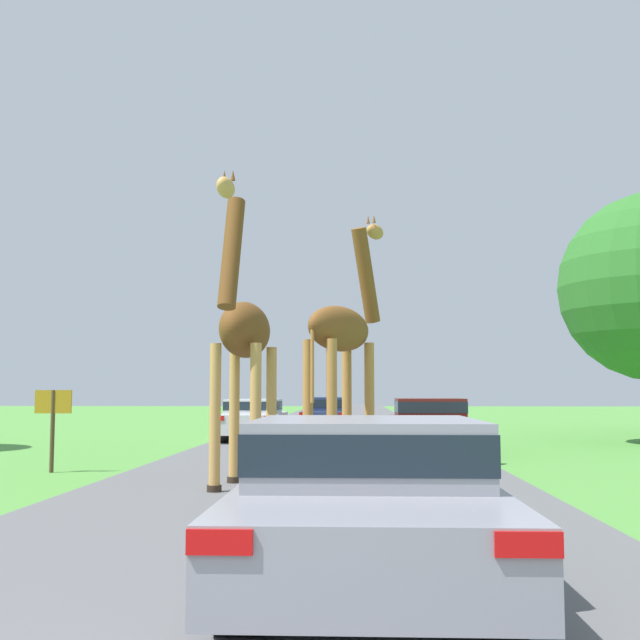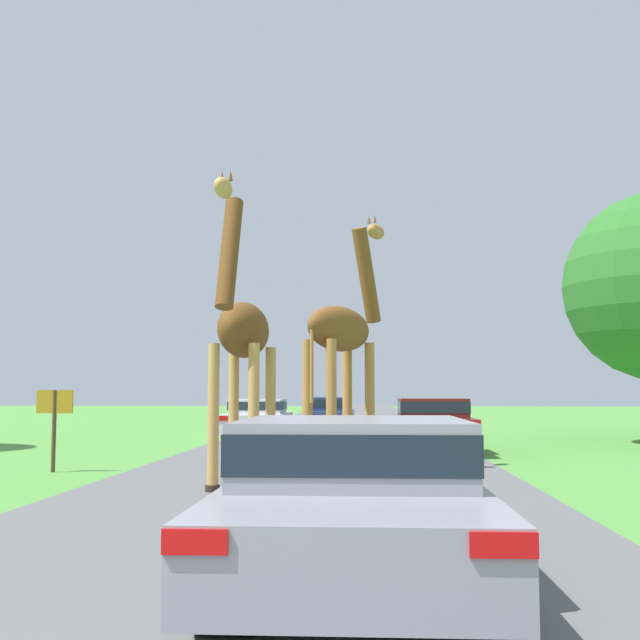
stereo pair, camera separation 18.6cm
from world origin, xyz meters
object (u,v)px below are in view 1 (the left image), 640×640
Objects in this scene: car_queue_left at (430,423)px; sign_post at (53,415)px; car_queue_right at (254,418)px; giraffe_near_road at (343,339)px; car_far_ahead at (326,413)px; car_lead_maroon at (366,494)px; giraffe_companion at (243,337)px.

sign_post is at bearing -145.33° from car_queue_left.
car_queue_right is at bearing 76.14° from sign_post.
car_queue_right is (-2.97, 10.48, -1.79)m from giraffe_near_road.
sign_post is (-4.60, -16.01, 0.38)m from car_far_ahead.
car_far_ahead is 3.10× the size of sign_post.
giraffe_near_road is at bearing -74.18° from car_queue_right.
car_queue_right is 2.94× the size of sign_post.
car_lead_maroon is at bearing -58.97° from giraffe_near_road.
sign_post is (-5.50, 0.22, -1.40)m from giraffe_near_road.
car_far_ahead is at bearing 105.45° from car_queue_left.
sign_post is (-5.79, 8.46, 0.38)m from car_lead_maroon.
sign_post is at bearing -106.04° from car_far_ahead.
sign_post is (-7.58, -5.24, 0.36)m from car_queue_left.
giraffe_companion is 1.01× the size of car_far_ahead.
car_lead_maroon is 19.00m from car_queue_right.
car_lead_maroon is at bearing -87.23° from car_far_ahead.
car_lead_maroon is 0.95× the size of car_far_ahead.
giraffe_near_road is 1.27× the size of car_queue_left.
car_far_ahead is at bearing 122.22° from giraffe_near_road.
car_queue_left is at bearing 82.55° from car_lead_maroon.
car_queue_left is 2.55× the size of sign_post.
sign_post is at bearing 124.35° from car_lead_maroon.
car_queue_right is (-1.40, 12.55, -1.71)m from giraffe_companion.
giraffe_near_road reaches higher than car_lead_maroon.
car_lead_maroon is 10.26m from sign_post.
car_far_ahead is at bearing -86.62° from giraffe_companion.
car_far_ahead is at bearing 70.18° from car_queue_right.
giraffe_companion reaches higher than sign_post.
giraffe_companion is 3.12× the size of sign_post.
car_queue_right is at bearing 135.16° from car_queue_left.
giraffe_near_road is 1.05× the size of car_far_ahead.
car_lead_maroon is 13.82m from car_queue_left.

